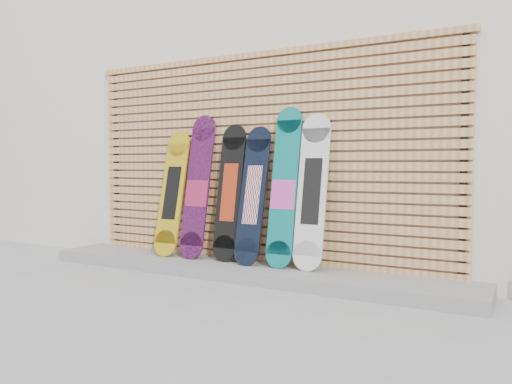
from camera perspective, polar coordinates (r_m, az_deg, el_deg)
ground at (r=4.48m, az=-4.28°, el=-11.39°), size 80.00×80.00×0.00m
building at (r=7.40m, az=14.22°, el=8.25°), size 12.00×5.00×3.60m
concrete_step at (r=5.10m, az=-1.49°, el=-8.90°), size 4.60×0.70×0.12m
slat_wall at (r=5.25m, az=0.10°, el=4.05°), size 4.26×0.08×2.29m
snowboard_0 at (r=5.63m, az=-9.56°, el=-0.10°), size 0.30×0.35×1.39m
snowboard_1 at (r=5.42m, az=-6.69°, el=0.54°), size 0.29×0.33×1.55m
snowboard_2 at (r=5.23m, az=-3.05°, el=-0.03°), size 0.28×0.28×1.43m
snowboard_3 at (r=5.05m, az=-0.37°, el=-0.32°), size 0.28×0.35×1.40m
snowboard_4 at (r=4.90m, az=3.22°, el=0.50°), size 0.27×0.31×1.58m
snowboard_5 at (r=4.80m, az=6.42°, el=0.09°), size 0.29×0.29×1.50m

